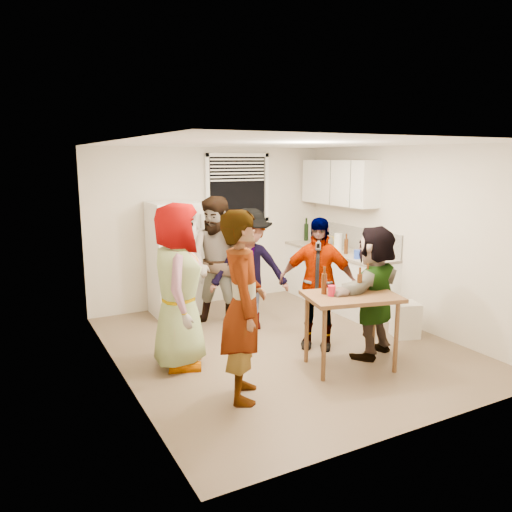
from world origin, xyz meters
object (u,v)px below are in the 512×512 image
red_cup (332,296)px  guest_grey (181,365)px  guest_stripe (244,396)px  guest_black (316,346)px  guest_back_right (250,328)px  guest_orange (371,354)px  beer_bottle_table (359,294)px  serving_table (349,367)px  beer_bottle_counter (346,254)px  blue_cup (357,259)px  wine_bottle (306,241)px  kettle (326,248)px  trash_bin (405,318)px  guest_back_left (220,327)px  refrigerator (175,259)px

red_cup → guest_grey: red_cup is taller
guest_stripe → guest_black: 1.62m
guest_back_right → guest_stripe: bearing=-94.6°
red_cup → guest_orange: bearing=8.5°
beer_bottle_table → red_cup: 0.33m
serving_table → guest_orange: 0.50m
beer_bottle_table → red_cup: beer_bottle_table is taller
beer_bottle_counter → beer_bottle_table: size_ratio=1.05×
serving_table → blue_cup: bearing=49.1°
red_cup → guest_stripe: bearing=-172.8°
beer_bottle_counter → beer_bottle_table: beer_bottle_counter is taller
wine_bottle → guest_back_right: (-1.81, -1.34, -0.90)m
beer_bottle_counter → serving_table: (-1.27, -1.74, -0.90)m
kettle → guest_orange: 2.48m
guest_grey → wine_bottle: bearing=-34.2°
beer_bottle_counter → serving_table: size_ratio=0.23×
serving_table → wine_bottle: bearing=65.1°
trash_bin → beer_bottle_table: beer_bottle_table is taller
red_cup → guest_stripe: (-1.15, -0.15, -0.85)m
red_cup → guest_black: red_cup is taller
beer_bottle_table → guest_back_right: 1.98m
serving_table → guest_back_left: bearing=111.1°
trash_bin → guest_back_right: size_ratio=0.28×
wine_bottle → beer_bottle_counter: wine_bottle is taller
blue_cup → trash_bin: blue_cup is taller
wine_bottle → guest_orange: size_ratio=0.19×
kettle → trash_bin: kettle is taller
guest_black → beer_bottle_table: bearing=-41.8°
serving_table → guest_back_left: serving_table is taller
wine_bottle → guest_orange: bearing=-108.2°
blue_cup → guest_back_left: size_ratio=0.07×
trash_bin → guest_back_right: bearing=142.7°
trash_bin → serving_table: 1.37m
guest_black → trash_bin: bearing=30.8°
blue_cup → guest_orange: blue_cup is taller
wine_bottle → serving_table: 3.49m
refrigerator → serving_table: (1.08, -2.79, -0.85)m
trash_bin → refrigerator: bearing=135.1°
beer_bottle_table → trash_bin: bearing=20.9°
serving_table → guest_grey: serving_table is taller
guest_grey → guest_black: 1.72m
refrigerator → guest_stripe: 3.01m
wine_bottle → blue_cup: (-0.24, -1.70, 0.00)m
serving_table → red_cup: 0.88m
guest_back_left → trash_bin: bearing=7.0°
beer_bottle_counter → trash_bin: beer_bottle_counter is taller
trash_bin → serving_table: bearing=-160.7°
refrigerator → serving_table: refrigerator is taller
red_cup → trash_bin: bearing=14.2°
beer_bottle_counter → beer_bottle_table: (-1.17, -1.74, -0.05)m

